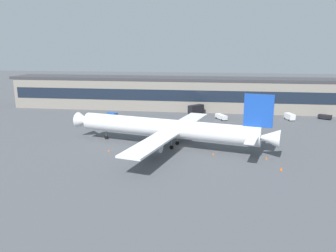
# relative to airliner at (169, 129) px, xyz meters

# --- Properties ---
(ground_plane) EXTENTS (600.00, 600.00, 0.00)m
(ground_plane) POSITION_rel_airliner_xyz_m (4.03, 0.03, -5.27)
(ground_plane) COLOR #4C4F54
(terminal_building) EXTENTS (173.82, 16.32, 14.66)m
(terminal_building) POSITION_rel_airliner_xyz_m (4.03, 60.08, 2.08)
(terminal_building) COLOR gray
(terminal_building) RESTS_ON ground_plane
(airliner) EXTENTS (60.74, 52.58, 16.30)m
(airliner) POSITION_rel_airliner_xyz_m (0.00, 0.00, 0.00)
(airliner) COLOR white
(airliner) RESTS_ON ground_plane
(pushback_tractor) EXTENTS (5.45, 4.69, 1.75)m
(pushback_tractor) POSITION_rel_airliner_xyz_m (55.85, 46.30, -4.23)
(pushback_tractor) COLOR black
(pushback_tractor) RESTS_ON ground_plane
(follow_me_car) EXTENTS (4.78, 3.75, 1.85)m
(follow_me_car) POSITION_rel_airliner_xyz_m (-29.08, 38.22, -4.18)
(follow_me_car) COLOR #2651A5
(follow_me_car) RESTS_ON ground_plane
(belt_loader) EXTENTS (4.88, 6.56, 1.95)m
(belt_loader) POSITION_rel_airliner_xyz_m (15.04, 39.69, -4.12)
(belt_loader) COLOR white
(belt_loader) RESTS_ON ground_plane
(crew_van) EXTENTS (3.53, 5.60, 2.55)m
(crew_van) POSITION_rel_airliner_xyz_m (41.71, 42.69, -3.82)
(crew_van) COLOR white
(crew_van) RESTS_ON ground_plane
(catering_truck) EXTENTS (6.71, 7.12, 4.15)m
(catering_truck) POSITION_rel_airliner_xyz_m (4.46, 47.78, -2.98)
(catering_truck) COLOR black
(catering_truck) RESTS_ON ground_plane
(traffic_cone_0) EXTENTS (0.51, 0.51, 0.64)m
(traffic_cone_0) POSITION_rel_airliner_xyz_m (12.73, -5.92, -4.95)
(traffic_cone_0) COLOR #F2590C
(traffic_cone_0) RESTS_ON ground_plane
(traffic_cone_1) EXTENTS (0.50, 0.50, 0.62)m
(traffic_cone_1) POSITION_rel_airliner_xyz_m (-15.50, -7.52, -4.96)
(traffic_cone_1) COLOR #F2590C
(traffic_cone_1) RESTS_ON ground_plane
(traffic_cone_2) EXTENTS (0.45, 0.45, 0.57)m
(traffic_cone_2) POSITION_rel_airliner_xyz_m (26.23, -7.52, -4.99)
(traffic_cone_2) COLOR #F2590C
(traffic_cone_2) RESTS_ON ground_plane
(traffic_cone_3) EXTENTS (0.59, 0.59, 0.73)m
(traffic_cone_3) POSITION_rel_airliner_xyz_m (28.47, -15.22, -4.91)
(traffic_cone_3) COLOR #F2590C
(traffic_cone_3) RESTS_ON ground_plane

